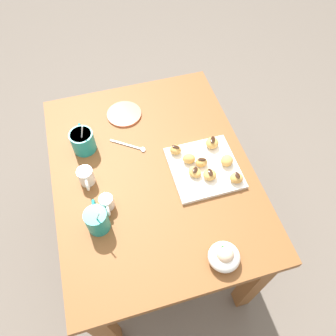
% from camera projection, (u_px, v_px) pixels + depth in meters
% --- Properties ---
extents(ground_plane, '(8.00, 8.00, 0.00)m').
position_uv_depth(ground_plane, '(157.00, 238.00, 1.92)').
color(ground_plane, '#665B51').
extents(dining_table, '(1.01, 0.79, 0.73)m').
position_uv_depth(dining_table, '(153.00, 187.00, 1.42)').
color(dining_table, brown).
rests_on(dining_table, ground_plane).
extents(pastry_plate_square, '(0.27, 0.27, 0.02)m').
position_uv_depth(pastry_plate_square, '(204.00, 168.00, 1.31)').
color(pastry_plate_square, white).
rests_on(pastry_plate_square, dining_table).
extents(coffee_mug_teal_left, '(0.12, 0.08, 0.15)m').
position_uv_depth(coffee_mug_teal_left, '(97.00, 219.00, 1.13)').
color(coffee_mug_teal_left, teal).
rests_on(coffee_mug_teal_left, dining_table).
extents(coffee_mug_teal_right, '(0.14, 0.10, 0.14)m').
position_uv_depth(coffee_mug_teal_right, '(83.00, 140.00, 1.33)').
color(coffee_mug_teal_right, teal).
rests_on(coffee_mug_teal_right, dining_table).
extents(cream_pitcher_white, '(0.10, 0.06, 0.07)m').
position_uv_depth(cream_pitcher_white, '(86.00, 176.00, 1.25)').
color(cream_pitcher_white, white).
rests_on(cream_pitcher_white, dining_table).
extents(ice_cream_bowl, '(0.11, 0.11, 0.08)m').
position_uv_depth(ice_cream_bowl, '(224.00, 256.00, 1.08)').
color(ice_cream_bowl, white).
rests_on(ice_cream_bowl, dining_table).
extents(chocolate_sauce_pitcher, '(0.09, 0.05, 0.06)m').
position_uv_depth(chocolate_sauce_pitcher, '(107.00, 202.00, 1.20)').
color(chocolate_sauce_pitcher, white).
rests_on(chocolate_sauce_pitcher, dining_table).
extents(saucer_coral_left, '(0.15, 0.15, 0.01)m').
position_uv_depth(saucer_coral_left, '(124.00, 114.00, 1.47)').
color(saucer_coral_left, '#E5704C').
rests_on(saucer_coral_left, dining_table).
extents(loose_spoon_near_saucer, '(0.10, 0.13, 0.01)m').
position_uv_depth(loose_spoon_near_saucer, '(132.00, 146.00, 1.37)').
color(loose_spoon_near_saucer, silver).
rests_on(loose_spoon_near_saucer, dining_table).
extents(beignet_0, '(0.07, 0.07, 0.04)m').
position_uv_depth(beignet_0, '(227.00, 161.00, 1.29)').
color(beignet_0, '#DBA351').
rests_on(beignet_0, pastry_plate_square).
extents(beignet_1, '(0.06, 0.06, 0.04)m').
position_uv_depth(beignet_1, '(236.00, 178.00, 1.25)').
color(beignet_1, '#DBA351').
rests_on(beignet_1, pastry_plate_square).
extents(chocolate_drizzle_1, '(0.03, 0.02, 0.00)m').
position_uv_depth(chocolate_drizzle_1, '(237.00, 175.00, 1.23)').
color(chocolate_drizzle_1, black).
rests_on(chocolate_drizzle_1, beignet_1).
extents(beignet_2, '(0.07, 0.06, 0.03)m').
position_uv_depth(beignet_2, '(195.00, 172.00, 1.27)').
color(beignet_2, '#DBA351').
rests_on(beignet_2, pastry_plate_square).
extents(chocolate_drizzle_2, '(0.04, 0.03, 0.00)m').
position_uv_depth(chocolate_drizzle_2, '(195.00, 170.00, 1.25)').
color(chocolate_drizzle_2, black).
rests_on(chocolate_drizzle_2, beignet_2).
extents(beignet_3, '(0.06, 0.06, 0.04)m').
position_uv_depth(beignet_3, '(176.00, 150.00, 1.32)').
color(beignet_3, '#DBA351').
rests_on(beignet_3, pastry_plate_square).
extents(chocolate_drizzle_3, '(0.03, 0.04, 0.00)m').
position_uv_depth(chocolate_drizzle_3, '(176.00, 147.00, 1.31)').
color(chocolate_drizzle_3, black).
rests_on(chocolate_drizzle_3, beignet_3).
extents(beignet_4, '(0.04, 0.05, 0.03)m').
position_uv_depth(beignet_4, '(202.00, 162.00, 1.29)').
color(beignet_4, '#DBA351').
rests_on(beignet_4, pastry_plate_square).
extents(chocolate_drizzle_4, '(0.03, 0.04, 0.00)m').
position_uv_depth(chocolate_drizzle_4, '(202.00, 159.00, 1.28)').
color(chocolate_drizzle_4, black).
rests_on(chocolate_drizzle_4, beignet_4).
extents(beignet_5, '(0.05, 0.05, 0.04)m').
position_uv_depth(beignet_5, '(210.00, 175.00, 1.26)').
color(beignet_5, '#DBA351').
rests_on(beignet_5, pastry_plate_square).
extents(chocolate_drizzle_5, '(0.04, 0.02, 0.00)m').
position_uv_depth(chocolate_drizzle_5, '(210.00, 172.00, 1.24)').
color(chocolate_drizzle_5, black).
rests_on(chocolate_drizzle_5, beignet_5).
extents(beignet_6, '(0.07, 0.07, 0.04)m').
position_uv_depth(beignet_6, '(212.00, 143.00, 1.34)').
color(beignet_6, '#DBA351').
rests_on(beignet_6, pastry_plate_square).
extents(chocolate_drizzle_6, '(0.04, 0.03, 0.00)m').
position_uv_depth(chocolate_drizzle_6, '(213.00, 140.00, 1.32)').
color(chocolate_drizzle_6, black).
rests_on(chocolate_drizzle_6, beignet_6).
extents(beignet_7, '(0.06, 0.06, 0.04)m').
position_uv_depth(beignet_7, '(189.00, 159.00, 1.30)').
color(beignet_7, '#DBA351').
rests_on(beignet_7, pastry_plate_square).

